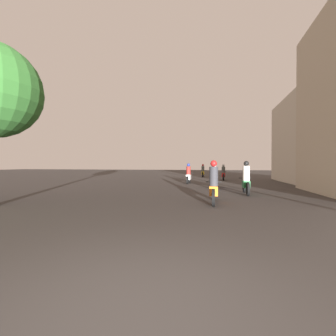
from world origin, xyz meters
name	(u,v)px	position (x,y,z in m)	size (l,w,h in m)	color
ground_plane	(136,329)	(0.00, 0.00, 0.00)	(120.00, 120.00, 0.00)	#383330
motorcycle_orange	(214,186)	(0.61, 6.68, 0.63)	(0.60, 2.05, 1.58)	black
motorcycle_green	(246,181)	(2.12, 9.52, 0.64)	(0.60, 1.98, 1.60)	black
motorcycle_blue	(214,178)	(0.62, 11.93, 0.61)	(0.60, 1.90, 1.50)	black
motorcycle_white	(189,175)	(-1.32, 15.23, 0.61)	(0.60, 1.98, 1.52)	black
motorcycle_red	(223,174)	(1.41, 19.46, 0.60)	(0.60, 1.96, 1.49)	black
motorcycle_yellow	(203,172)	(-0.71, 24.44, 0.60)	(0.60, 1.99, 1.50)	black
building_right_far	(318,140)	(8.76, 18.27, 3.38)	(5.29, 7.36, 6.77)	beige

